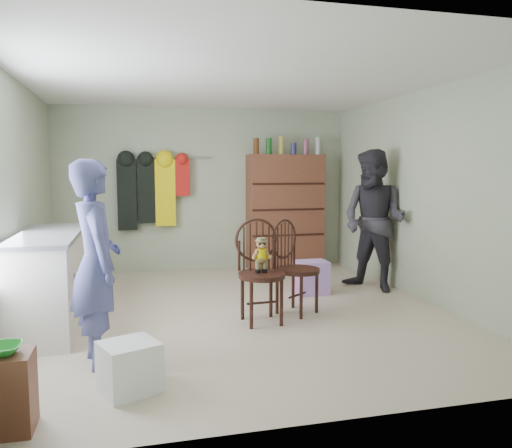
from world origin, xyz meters
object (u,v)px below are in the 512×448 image
object	(u,v)px
chair_far	(293,263)
dresser	(285,211)
chair_front	(260,265)
counter	(47,279)

from	to	relation	value
chair_far	dresser	world-z (taller)	dresser
dresser	chair_front	bearing A→B (deg)	-112.37
counter	dresser	world-z (taller)	dresser
chair_far	dresser	distance (m)	2.56
chair_front	dresser	size ratio (longest dim) A/B	0.51
chair_far	dresser	bearing A→B (deg)	37.68
counter	chair_far	size ratio (longest dim) A/B	1.81
counter	chair_front	distance (m)	2.14
counter	chair_far	bearing A→B (deg)	-3.40
chair_far	dresser	size ratio (longest dim) A/B	0.49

